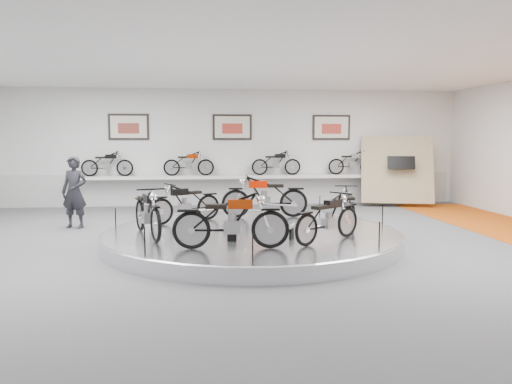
{
  "coord_description": "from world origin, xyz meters",
  "views": [
    {
      "loc": [
        -1.07,
        -10.35,
        2.27
      ],
      "look_at": [
        0.13,
        0.6,
        1.11
      ],
      "focal_mm": 35.0,
      "sensor_mm": 36.0,
      "label": 1
    }
  ],
  "objects": [
    {
      "name": "poster_center",
      "position": [
        0.0,
        6.96,
        2.7
      ],
      "size": [
        1.35,
        0.06,
        0.88
      ],
      "primitive_type": "cube",
      "color": "beige",
      "rests_on": "wall_back"
    },
    {
      "name": "shelf_bike_b",
      "position": [
        -1.5,
        6.7,
        1.42
      ],
      "size": [
        1.22,
        0.43,
        0.73
      ],
      "primitive_type": null,
      "color": "#7E1E00",
      "rests_on": "shelf"
    },
    {
      "name": "display_panel",
      "position": [
        5.6,
        6.1,
        1.25
      ],
      "size": [
        2.56,
        1.52,
        2.3
      ],
      "primitive_type": "cube",
      "rotation": [
        -0.35,
        0.0,
        -0.26
      ],
      "color": "tan",
      "rests_on": "floor"
    },
    {
      "name": "platform_rim",
      "position": [
        0.0,
        0.3,
        0.27
      ],
      "size": [
        6.4,
        6.4,
        0.1
      ],
      "primitive_type": "torus",
      "color": "#B2B2BA",
      "rests_on": "display_platform"
    },
    {
      "name": "dado_band",
      "position": [
        0.0,
        6.98,
        0.55
      ],
      "size": [
        15.68,
        0.04,
        1.1
      ],
      "primitive_type": "cube",
      "color": "#BCBCBA",
      "rests_on": "floor"
    },
    {
      "name": "shelf",
      "position": [
        0.0,
        6.7,
        1.0
      ],
      "size": [
        11.0,
        0.55,
        0.1
      ],
      "primitive_type": "cube",
      "color": "silver",
      "rests_on": "wall_back"
    },
    {
      "name": "wall_back",
      "position": [
        0.0,
        7.0,
        2.0
      ],
      "size": [
        16.0,
        0.0,
        16.0
      ],
      "primitive_type": "plane",
      "rotation": [
        1.57,
        0.0,
        0.0
      ],
      "color": "silver",
      "rests_on": "floor"
    },
    {
      "name": "shelf_bike_a",
      "position": [
        -4.2,
        6.7,
        1.42
      ],
      "size": [
        1.22,
        0.43,
        0.73
      ],
      "primitive_type": null,
      "color": "black",
      "rests_on": "shelf"
    },
    {
      "name": "bike_b",
      "position": [
        0.52,
        2.09,
        0.85
      ],
      "size": [
        1.88,
        0.72,
        1.09
      ],
      "primitive_type": null,
      "rotation": [
        0.0,
        0.0,
        3.11
      ],
      "color": "red",
      "rests_on": "display_platform"
    },
    {
      "name": "shelf_bike_d",
      "position": [
        4.2,
        6.7,
        1.42
      ],
      "size": [
        1.22,
        0.43,
        0.73
      ],
      "primitive_type": null,
      "color": "#A3A3A7",
      "rests_on": "shelf"
    },
    {
      "name": "floor",
      "position": [
        0.0,
        0.0,
        0.0
      ],
      "size": [
        16.0,
        16.0,
        0.0
      ],
      "primitive_type": "plane",
      "color": "#525254",
      "rests_on": "ground"
    },
    {
      "name": "bike_c",
      "position": [
        -1.47,
        1.55,
        0.78
      ],
      "size": [
        1.68,
        1.33,
        0.95
      ],
      "primitive_type": null,
      "rotation": [
        0.0,
        0.0,
        3.69
      ],
      "color": "black",
      "rests_on": "display_platform"
    },
    {
      "name": "bike_f",
      "position": [
        1.35,
        -1.03,
        0.77
      ],
      "size": [
        1.61,
        1.41,
        0.94
      ],
      "primitive_type": null,
      "rotation": [
        0.0,
        0.0,
        6.93
      ],
      "color": "black",
      "rests_on": "display_platform"
    },
    {
      "name": "bike_d",
      "position": [
        -2.18,
        -0.11,
        0.81
      ],
      "size": [
        1.15,
        1.85,
        1.03
      ],
      "primitive_type": null,
      "rotation": [
        0.0,
        0.0,
        5.04
      ],
      "color": "black",
      "rests_on": "display_platform"
    },
    {
      "name": "display_platform",
      "position": [
        0.0,
        0.3,
        0.15
      ],
      "size": [
        6.4,
        6.4,
        0.3
      ],
      "primitive_type": "cylinder",
      "color": "silver",
      "rests_on": "floor"
    },
    {
      "name": "bike_e",
      "position": [
        -0.56,
        -1.48,
        0.83
      ],
      "size": [
        1.83,
        0.74,
        1.05
      ],
      "primitive_type": null,
      "rotation": [
        0.0,
        0.0,
        6.22
      ],
      "color": "#7E1E00",
      "rests_on": "display_platform"
    },
    {
      "name": "poster_right",
      "position": [
        3.5,
        6.96,
        2.7
      ],
      "size": [
        1.35,
        0.06,
        0.88
      ],
      "primitive_type": "cube",
      "color": "beige",
      "rests_on": "wall_back"
    },
    {
      "name": "bike_a",
      "position": [
        2.24,
        0.6,
        0.75
      ],
      "size": [
        0.77,
        1.61,
        0.91
      ],
      "primitive_type": null,
      "rotation": [
        0.0,
        0.0,
        1.42
      ],
      "color": "#A3A3A7",
      "rests_on": "display_platform"
    },
    {
      "name": "shelf_bike_c",
      "position": [
        1.5,
        6.7,
        1.42
      ],
      "size": [
        1.22,
        0.43,
        0.73
      ],
      "primitive_type": null,
      "color": "black",
      "rests_on": "shelf"
    },
    {
      "name": "ceiling",
      "position": [
        0.0,
        0.0,
        4.0
      ],
      "size": [
        16.0,
        16.0,
        0.0
      ],
      "primitive_type": "plane",
      "rotation": [
        3.14,
        0.0,
        0.0
      ],
      "color": "white",
      "rests_on": "wall_back"
    },
    {
      "name": "visitor",
      "position": [
        -4.33,
        2.8,
        0.93
      ],
      "size": [
        0.77,
        0.61,
        1.86
      ],
      "primitive_type": "imported",
      "rotation": [
        0.0,
        0.0,
        -0.28
      ],
      "color": "black",
      "rests_on": "floor"
    },
    {
      "name": "wall_front",
      "position": [
        0.0,
        -7.0,
        2.0
      ],
      "size": [
        16.0,
        0.0,
        16.0
      ],
      "primitive_type": "plane",
      "rotation": [
        -1.57,
        0.0,
        0.0
      ],
      "color": "silver",
      "rests_on": "floor"
    },
    {
      "name": "poster_left",
      "position": [
        -3.5,
        6.96,
        2.7
      ],
      "size": [
        1.35,
        0.06,
        0.88
      ],
      "primitive_type": "cube",
      "color": "beige",
      "rests_on": "wall_back"
    }
  ]
}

